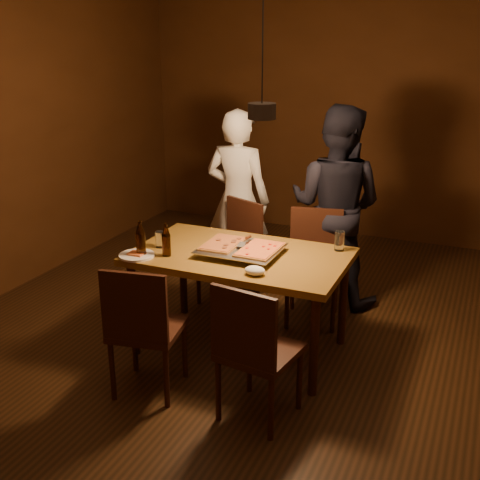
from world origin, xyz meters
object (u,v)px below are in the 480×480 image
at_px(pizza_tray, 241,251).
at_px(plate_slice, 137,255).
at_px(dining_table, 240,263).
at_px(beer_bottle_b, 166,240).
at_px(chair_near_right, 253,342).
at_px(pendant_lamp, 262,109).
at_px(diner_dark, 336,206).
at_px(chair_near_left, 142,320).
at_px(chair_far_left, 235,243).
at_px(chair_far_right, 314,255).
at_px(diner_white, 238,200).
at_px(beer_bottle_a, 141,239).

bearing_deg(pizza_tray, plate_slice, -154.64).
bearing_deg(dining_table, beer_bottle_b, -151.39).
bearing_deg(dining_table, chair_near_right, -61.93).
distance_m(plate_slice, pendant_lamp, 1.32).
height_order(dining_table, beer_bottle_b, beer_bottle_b).
bearing_deg(diner_dark, chair_near_left, 76.32).
height_order(diner_dark, pendant_lamp, pendant_lamp).
xyz_separation_m(chair_far_left, chair_far_right, (0.69, -0.00, 0.00)).
xyz_separation_m(chair_near_left, diner_white, (-0.19, 1.92, 0.27)).
xyz_separation_m(plate_slice, diner_white, (0.13, 1.46, 0.05)).
relative_size(dining_table, beer_bottle_b, 6.44).
bearing_deg(diner_white, beer_bottle_a, 84.99).
bearing_deg(pendant_lamp, plate_slice, -158.65).
bearing_deg(chair_far_left, pendant_lamp, 148.19).
height_order(chair_far_right, diner_dark, diner_dark).
bearing_deg(plate_slice, chair_near_left, -55.40).
bearing_deg(diner_white, pizza_tray, 113.73).
bearing_deg(chair_far_right, beer_bottle_b, 39.29).
height_order(chair_near_right, diner_white, diner_white).
bearing_deg(plate_slice, chair_far_right, 47.85).
bearing_deg(dining_table, pizza_tray, -49.65).
relative_size(chair_near_left, diner_dark, 0.29).
bearing_deg(chair_near_left, beer_bottle_b, 93.23).
xyz_separation_m(chair_near_left, plate_slice, (-0.32, 0.46, 0.22)).
bearing_deg(diner_white, chair_far_right, 154.51).
height_order(dining_table, chair_near_right, chair_near_right).
bearing_deg(chair_near_right, beer_bottle_a, 164.11).
height_order(pizza_tray, beer_bottle_b, beer_bottle_b).
bearing_deg(pendant_lamp, chair_near_left, -121.77).
distance_m(chair_far_left, chair_far_right, 0.69).
distance_m(dining_table, diner_dark, 1.21).
height_order(chair_near_left, beer_bottle_a, beer_bottle_a).
bearing_deg(chair_near_left, pizza_tray, 57.15).
relative_size(chair_far_left, beer_bottle_a, 2.16).
xyz_separation_m(chair_far_left, chair_near_right, (0.78, -1.52, 0.00)).
bearing_deg(diner_dark, diner_white, 7.19).
distance_m(chair_far_right, diner_white, 0.96).
bearing_deg(pendant_lamp, chair_far_left, 124.43).
height_order(chair_far_right, chair_near_left, same).
bearing_deg(pendant_lamp, chair_far_right, 77.32).
bearing_deg(chair_near_left, chair_far_right, 56.77).
xyz_separation_m(chair_far_right, pizza_tray, (-0.32, -0.75, 0.24)).
distance_m(diner_dark, pendant_lamp, 1.49).
bearing_deg(beer_bottle_b, chair_far_left, 84.69).
relative_size(dining_table, pizza_tray, 2.73).
xyz_separation_m(dining_table, diner_white, (-0.50, 1.12, 0.13)).
height_order(chair_near_left, diner_white, diner_white).
bearing_deg(chair_far_left, beer_bottle_b, 108.45).
bearing_deg(chair_far_right, pizza_tray, 54.64).
distance_m(chair_near_right, pizza_tray, 0.91).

